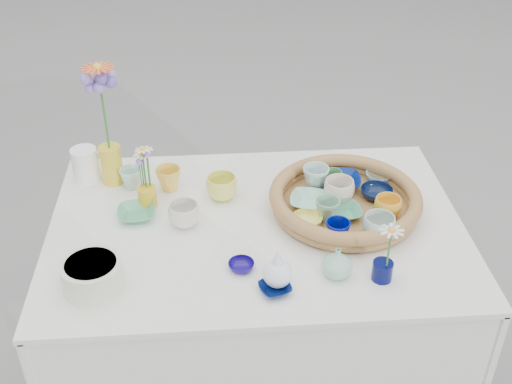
{
  "coord_description": "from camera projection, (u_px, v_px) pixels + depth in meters",
  "views": [
    {
      "loc": [
        -0.12,
        -1.56,
        1.94
      ],
      "look_at": [
        0.0,
        0.02,
        0.87
      ],
      "focal_mm": 45.0,
      "sensor_mm": 36.0,
      "label": 1
    }
  ],
  "objects": [
    {
      "name": "loose_ceramic_3",
      "position": [
        184.0,
        215.0,
        1.93
      ],
      "size": [
        0.12,
        0.12,
        0.07
      ],
      "primitive_type": "imported",
      "rotation": [
        0.0,
        0.0,
        0.37
      ],
      "color": "silver",
      "rests_on": "display_table"
    },
    {
      "name": "bud_vase_cobalt",
      "position": [
        382.0,
        271.0,
        1.73
      ],
      "size": [
        0.06,
        0.06,
        0.06
      ],
      "primitive_type": "cylinder",
      "rotation": [
        0.0,
        0.0,
        -0.07
      ],
      "color": "#03093E",
      "rests_on": "display_table"
    },
    {
      "name": "loose_ceramic_5",
      "position": [
        131.0,
        178.0,
        2.11
      ],
      "size": [
        0.08,
        0.08,
        0.07
      ],
      "primitive_type": "imported",
      "rotation": [
        0.0,
        0.0,
        0.13
      ],
      "color": "silver",
      "rests_on": "display_table"
    },
    {
      "name": "hydrangea",
      "position": [
        104.0,
        114.0,
        2.03
      ],
      "size": [
        0.1,
        0.1,
        0.31
      ],
      "primitive_type": null,
      "rotation": [
        0.0,
        0.0,
        -0.15
      ],
      "color": "#6953B6",
      "rests_on": "tall_vase_yellow"
    },
    {
      "name": "tray_ceramic_3",
      "position": [
        344.0,
        212.0,
        1.95
      ],
      "size": [
        0.12,
        0.12,
        0.03
      ],
      "primitive_type": "imported",
      "rotation": [
        0.0,
        0.0,
        0.08
      ],
      "color": "#4BA27A",
      "rests_on": "wicker_tray"
    },
    {
      "name": "tall_vase_yellow",
      "position": [
        112.0,
        164.0,
        2.12
      ],
      "size": [
        0.08,
        0.08,
        0.13
      ],
      "primitive_type": "cylinder",
      "rotation": [
        0.0,
        0.0,
        0.09
      ],
      "color": "yellow",
      "rests_on": "display_table"
    },
    {
      "name": "tray_ceramic_0",
      "position": [
        341.0,
        181.0,
        2.09
      ],
      "size": [
        0.14,
        0.14,
        0.03
      ],
      "primitive_type": "imported",
      "rotation": [
        0.0,
        0.0,
        -0.1
      ],
      "color": "#001760",
      "rests_on": "wicker_tray"
    },
    {
      "name": "loose_ceramic_1",
      "position": [
        222.0,
        188.0,
        2.05
      ],
      "size": [
        0.13,
        0.13,
        0.08
      ],
      "primitive_type": "imported",
      "rotation": [
        0.0,
        0.0,
        -0.3
      ],
      "color": "#E1E459",
      "rests_on": "display_table"
    },
    {
      "name": "white_pitcher",
      "position": [
        85.0,
        165.0,
        2.13
      ],
      "size": [
        0.14,
        0.11,
        0.12
      ],
      "primitive_type": null,
      "rotation": [
        0.0,
        0.0,
        -0.23
      ],
      "color": "white",
      "rests_on": "display_table"
    },
    {
      "name": "daisy_posy",
      "position": [
        144.0,
        168.0,
        1.97
      ],
      "size": [
        0.09,
        0.09,
        0.14
      ],
      "primitive_type": null,
      "rotation": [
        0.0,
        0.0,
        0.25
      ],
      "color": "white",
      "rests_on": "daisy_cup"
    },
    {
      "name": "tray_ceramic_9",
      "position": [
        338.0,
        231.0,
        1.84
      ],
      "size": [
        0.09,
        0.09,
        0.07
      ],
      "primitive_type": "imported",
      "rotation": [
        0.0,
        0.0,
        -0.42
      ],
      "color": "#010B76",
      "rests_on": "wicker_tray"
    },
    {
      "name": "tray_ceramic_7",
      "position": [
        339.0,
        191.0,
        2.01
      ],
      "size": [
        0.1,
        0.1,
        0.08
      ],
      "primitive_type": "imported",
      "rotation": [
        0.0,
        0.0,
        0.08
      ],
      "color": "#F0DDCA",
      "rests_on": "wicker_tray"
    },
    {
      "name": "loose_ceramic_6",
      "position": [
        275.0,
        288.0,
        1.7
      ],
      "size": [
        0.11,
        0.11,
        0.02
      ],
      "primitive_type": "imported",
      "rotation": [
        0.0,
        0.0,
        0.34
      ],
      "color": "#08174D",
      "rests_on": "display_table"
    },
    {
      "name": "tray_ceramic_6",
      "position": [
        316.0,
        178.0,
        2.06
      ],
      "size": [
        0.1,
        0.1,
        0.08
      ],
      "primitive_type": "imported",
      "rotation": [
        0.0,
        0.0,
        0.16
      ],
      "color": "#ACD0C8",
      "rests_on": "wicker_tray"
    },
    {
      "name": "tray_ceramic_8",
      "position": [
        378.0,
        177.0,
        2.12
      ],
      "size": [
        0.1,
        0.1,
        0.03
      ],
      "primitive_type": "imported",
      "rotation": [
        0.0,
        0.0,
        -0.25
      ],
      "color": "#72B0DD",
      "rests_on": "wicker_tray"
    },
    {
      "name": "tray_ceramic_11",
      "position": [
        379.0,
        228.0,
        1.85
      ],
      "size": [
        0.12,
        0.12,
        0.08
      ],
      "primitive_type": "imported",
      "rotation": [
        0.0,
        0.0,
        -0.36
      ],
      "color": "silver",
      "rests_on": "wicker_tray"
    },
    {
      "name": "bud_vase_paleblue",
      "position": [
        278.0,
        267.0,
        1.7
      ],
      "size": [
        0.1,
        0.1,
        0.12
      ],
      "primitive_type": null,
      "rotation": [
        0.0,
        0.0,
        0.24
      ],
      "color": "white",
      "rests_on": "display_table"
    },
    {
      "name": "tray_ceramic_10",
      "position": [
        307.0,
        221.0,
        1.92
      ],
      "size": [
        0.1,
        0.1,
        0.03
      ],
      "primitive_type": "imported",
      "rotation": [
        0.0,
        0.0,
        0.06
      ],
      "color": "#FCEE66",
      "rests_on": "wicker_tray"
    },
    {
      "name": "loose_ceramic_4",
      "position": [
        241.0,
        266.0,
        1.78
      ],
      "size": [
        0.08,
        0.08,
        0.02
      ],
      "primitive_type": "imported",
      "rotation": [
        0.0,
        0.0,
        -0.04
      ],
      "color": "#14076B",
      "rests_on": "display_table"
    },
    {
      "name": "single_daisy",
      "position": [
        389.0,
        248.0,
        1.68
      ],
      "size": [
        0.1,
        0.1,
        0.14
      ],
      "primitive_type": null,
      "rotation": [
        0.0,
        0.0,
        -0.39
      ],
      "color": "white",
      "rests_on": "bud_vase_cobalt"
    },
    {
      "name": "tray_ceramic_2",
      "position": [
        388.0,
        207.0,
        1.94
      ],
      "size": [
        0.11,
        0.11,
        0.07
      ],
      "primitive_type": "imported",
      "rotation": [
        0.0,
        0.0,
        -0.43
      ],
      "color": "gold",
      "rests_on": "wicker_tray"
    },
    {
      "name": "wicker_tray",
      "position": [
        345.0,
        201.0,
        1.99
      ],
      "size": [
        0.47,
        0.47,
        0.08
      ],
      "primitive_type": null,
      "color": "#9D6B32",
      "rests_on": "display_table"
    },
    {
      "name": "loose_ceramic_2",
      "position": [
        137.0,
        213.0,
        1.98
      ],
      "size": [
        0.13,
        0.13,
        0.03
      ],
      "primitive_type": "imported",
      "rotation": [
        0.0,
        0.0,
        0.08
      ],
      "color": "#54A879",
      "rests_on": "display_table"
    },
    {
      "name": "bud_vase_seafoam",
      "position": [
        337.0,
        262.0,
        1.74
      ],
      "size": [
        0.09,
        0.09,
        0.09
      ],
      "primitive_type": "imported",
      "rotation": [
        0.0,
        0.0,
        -0.01
      ],
      "color": "#8BC6AB",
      "rests_on": "display_table"
    },
    {
      "name": "tray_ceramic_12",
      "position": [
        333.0,
        179.0,
        2.08
      ],
      "size": [
        0.08,
        0.08,
        0.06
      ],
      "primitive_type": "imported",
      "rotation": [
        0.0,
        0.0,
        -0.33
      ],
      "color": "#3E7F48",
      "rests_on": "wicker_tray"
    },
    {
      "name": "tray_ceramic_5",
      "position": [
        310.0,
        202.0,
        2.0
      ],
      "size": [
        0.15,
        0.15,
        0.03
      ],
      "primitive_type": "imported",
      "rotation": [
        0.0,
        0.0,
        -0.29
      ],
      "color": "#97D8C4",
      "rests_on": "wicker_tray"
    },
    {
      "name": "gerbera",
      "position": [
        104.0,
        109.0,
        2.0
      ],
      "size": [
        0.15,
        0.15,
        0.3
      ],
      "primitive_type": null,
      "rotation": [
        0.0,
        0.0,
        -0.39
      ],
      "color": "orange",
      "rests_on": "tall_vase_yellow"
    },
    {
      "name": "fluted_bowl",
      "position": [
        93.0,
        275.0,
        1.7
      ],
      "size": [
        0.19,
        0.19,
        0.09
      ],
      "primitive_type": null,
      "rotation": [
        0.0,
        0.0,
        0.15
      ],
      "color": "beige",
      "rests_on": "display_table"
    },
    {
      "name": "tray_ceramic_1",
      "position": [
        376.0,
        193.0,
        2.04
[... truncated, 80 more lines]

